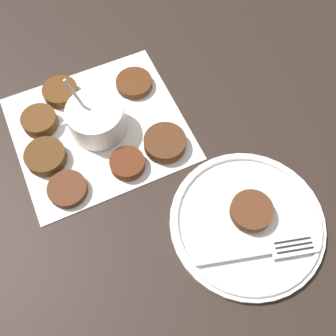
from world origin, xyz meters
TOP-DOWN VIEW (x-y plane):
  - ground_plane at (0.00, 0.00)m, footprint 4.00×4.00m
  - napkin at (0.00, 0.02)m, footprint 0.28×0.26m
  - sauce_bowl at (0.00, 0.03)m, footprint 0.10×0.09m
  - fritter_0 at (0.09, -0.02)m, footprint 0.06×0.06m
  - fritter_1 at (-0.02, 0.11)m, footprint 0.06×0.06m
  - fritter_2 at (-0.09, -0.03)m, footprint 0.07×0.07m
  - fritter_3 at (0.08, 0.12)m, footprint 0.06×0.06m
  - fritter_4 at (0.10, 0.05)m, footprint 0.07×0.07m
  - fritter_5 at (0.04, -0.07)m, footprint 0.06×0.06m
  - fritter_6 at (-0.09, 0.10)m, footprint 0.07×0.07m
  - serving_plate at (-0.15, 0.28)m, footprint 0.24×0.24m
  - fritter_on_plate at (-0.16, 0.27)m, footprint 0.06×0.06m
  - fork at (-0.15, 0.33)m, footprint 0.18×0.07m

SIDE VIEW (x-z plane):
  - ground_plane at x=0.00m, z-range 0.00..0.00m
  - napkin at x=0.00m, z-range 0.00..0.00m
  - serving_plate at x=-0.15m, z-range 0.00..0.02m
  - fritter_3 at x=0.08m, z-range 0.00..0.02m
  - fritter_2 at x=-0.09m, z-range 0.00..0.02m
  - fritter_1 at x=-0.02m, z-range 0.00..0.02m
  - fritter_5 at x=0.04m, z-range 0.00..0.02m
  - fritter_4 at x=0.10m, z-range 0.00..0.02m
  - fritter_6 at x=-0.09m, z-range 0.00..0.02m
  - fritter_0 at x=0.09m, z-range 0.00..0.03m
  - fork at x=-0.15m, z-range 0.02..0.02m
  - fritter_on_plate at x=-0.16m, z-range 0.02..0.03m
  - sauce_bowl at x=0.00m, z-range -0.03..0.08m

